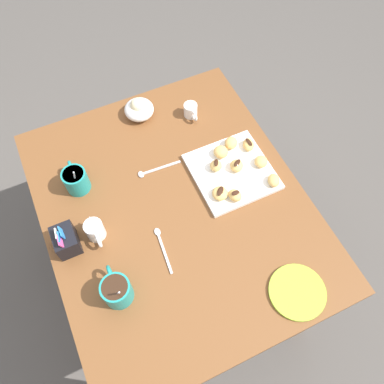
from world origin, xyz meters
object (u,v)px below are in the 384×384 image
at_px(coffee_mug_teal_left, 117,290).
at_px(beignet_4, 231,143).
at_px(ice_cream_bowl, 139,109).
at_px(beignet_0, 237,166).
at_px(saucer_lime_left, 297,292).
at_px(dining_table, 176,221).
at_px(chocolate_sauce_pitcher, 191,110).
at_px(beignet_5, 274,180).
at_px(coffee_mug_teal_right, 76,179).
at_px(cream_pitcher_white, 95,230).
at_px(beignet_2, 235,195).
at_px(sugar_caddy, 66,240).
at_px(beignet_8, 216,166).
at_px(pastry_plate_square, 232,172).
at_px(beignet_7, 249,145).
at_px(beignet_3, 261,162).
at_px(beignet_1, 221,152).
at_px(beignet_6, 220,193).

height_order(coffee_mug_teal_left, beignet_4, coffee_mug_teal_left).
relative_size(ice_cream_bowl, beignet_0, 2.24).
bearing_deg(saucer_lime_left, beignet_0, -4.62).
distance_m(dining_table, beignet_0, 0.30).
height_order(chocolate_sauce_pitcher, beignet_5, chocolate_sauce_pitcher).
distance_m(coffee_mug_teal_right, beignet_4, 0.56).
height_order(cream_pitcher_white, beignet_2, cream_pitcher_white).
xyz_separation_m(sugar_caddy, saucer_lime_left, (-0.44, -0.58, -0.04)).
bearing_deg(beignet_2, beignet_8, 2.41).
height_order(pastry_plate_square, beignet_7, beignet_7).
relative_size(beignet_3, beignet_4, 0.95).
distance_m(saucer_lime_left, beignet_1, 0.54).
distance_m(ice_cream_bowl, beignet_1, 0.37).
height_order(coffee_mug_teal_right, beignet_2, coffee_mug_teal_right).
distance_m(cream_pitcher_white, beignet_2, 0.47).
height_order(beignet_3, beignet_4, beignet_4).
height_order(beignet_0, beignet_7, beignet_0).
bearing_deg(coffee_mug_teal_left, chocolate_sauce_pitcher, -41.86).
xyz_separation_m(beignet_2, beignet_7, (0.17, -0.14, -0.00)).
bearing_deg(coffee_mug_teal_left, beignet_0, -65.17).
bearing_deg(coffee_mug_teal_left, beignet_8, -59.27).
relative_size(chocolate_sauce_pitcher, beignet_4, 1.75).
xyz_separation_m(dining_table, beignet_0, (0.04, -0.26, 0.15)).
bearing_deg(chocolate_sauce_pitcher, ice_cream_bowl, 64.98).
height_order(dining_table, saucer_lime_left, saucer_lime_left).
height_order(coffee_mug_teal_right, beignet_0, coffee_mug_teal_right).
bearing_deg(beignet_2, beignet_6, 55.02).
bearing_deg(pastry_plate_square, cream_pitcher_white, 93.15).
relative_size(sugar_caddy, beignet_3, 2.12).
distance_m(sugar_caddy, beignet_4, 0.66).
xyz_separation_m(cream_pitcher_white, beignet_7, (0.09, -0.61, -0.01)).
xyz_separation_m(beignet_6, beignet_7, (0.14, -0.19, -0.00)).
bearing_deg(ice_cream_bowl, sugar_caddy, 135.71).
xyz_separation_m(coffee_mug_teal_left, chocolate_sauce_pitcher, (0.55, -0.49, -0.02)).
bearing_deg(beignet_3, sugar_caddy, 90.49).
bearing_deg(cream_pitcher_white, dining_table, -91.75).
xyz_separation_m(ice_cream_bowl, beignet_2, (-0.49, -0.16, -0.00)).
bearing_deg(chocolate_sauce_pitcher, beignet_6, 170.28).
xyz_separation_m(ice_cream_bowl, saucer_lime_left, (-0.85, -0.18, -0.03)).
xyz_separation_m(beignet_2, beignet_3, (0.08, -0.15, -0.00)).
bearing_deg(beignet_6, beignet_8, -19.21).
distance_m(pastry_plate_square, beignet_3, 0.11).
relative_size(coffee_mug_teal_right, saucer_lime_left, 0.78).
distance_m(beignet_5, beignet_7, 0.17).
xyz_separation_m(chocolate_sauce_pitcher, beignet_8, (-0.27, 0.03, 0.00)).
bearing_deg(beignet_2, dining_table, 71.64).
relative_size(ice_cream_bowl, chocolate_sauce_pitcher, 1.23).
height_order(chocolate_sauce_pitcher, beignet_1, chocolate_sauce_pitcher).
distance_m(dining_table, saucer_lime_left, 0.50).
distance_m(beignet_0, beignet_3, 0.09).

